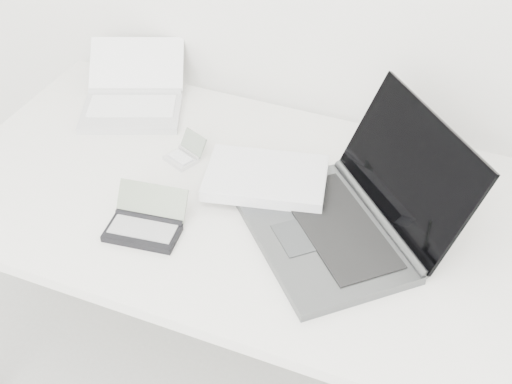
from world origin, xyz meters
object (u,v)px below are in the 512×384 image
at_px(laptop_large, 323,204).
at_px(netbook_open_white, 133,98).
at_px(palmtop_charcoal, 145,224).
at_px(desk, 274,220).

distance_m(laptop_large, netbook_open_white, 0.68).
height_order(netbook_open_white, palmtop_charcoal, netbook_open_white).
height_order(laptop_large, palmtop_charcoal, laptop_large).
relative_size(desk, laptop_large, 2.41).
relative_size(laptop_large, palmtop_charcoal, 3.72).
distance_m(desk, laptop_large, 0.15).
xyz_separation_m(netbook_open_white, palmtop_charcoal, (0.28, -0.43, -0.01)).
height_order(desk, laptop_large, laptop_large).
xyz_separation_m(laptop_large, netbook_open_white, (-0.63, 0.24, -0.02)).
bearing_deg(desk, palmtop_charcoal, -140.90).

